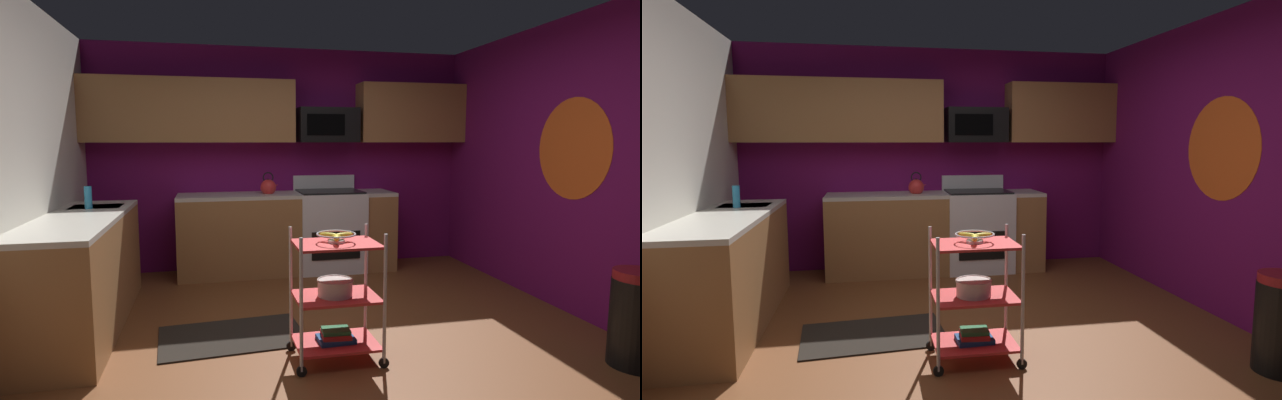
% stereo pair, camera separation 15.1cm
% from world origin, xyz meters
% --- Properties ---
extents(floor, '(4.40, 4.80, 0.04)m').
position_xyz_m(floor, '(0.00, 0.00, -0.02)').
color(floor, brown).
rests_on(floor, ground).
extents(wall_back, '(4.52, 0.06, 2.60)m').
position_xyz_m(wall_back, '(0.00, 2.43, 1.30)').
color(wall_back, '#6B1156').
rests_on(wall_back, ground).
extents(wall_right, '(0.06, 4.80, 2.60)m').
position_xyz_m(wall_right, '(2.23, 0.00, 1.30)').
color(wall_right, '#6B1156').
rests_on(wall_right, ground).
extents(wall_flower_decal, '(0.00, 0.88, 0.88)m').
position_xyz_m(wall_flower_decal, '(2.20, 0.21, 1.45)').
color(wall_flower_decal, '#E5591E').
extents(counter_run, '(3.44, 2.74, 0.92)m').
position_xyz_m(counter_run, '(-0.89, 1.46, 0.46)').
color(counter_run, '#9E6B3D').
rests_on(counter_run, ground).
extents(oven_range, '(0.76, 0.65, 1.10)m').
position_xyz_m(oven_range, '(0.49, 2.10, 0.48)').
color(oven_range, white).
rests_on(oven_range, ground).
extents(upper_cabinets, '(4.40, 0.33, 0.70)m').
position_xyz_m(upper_cabinets, '(-0.11, 2.23, 1.85)').
color(upper_cabinets, '#9E6B3D').
extents(microwave, '(0.70, 0.39, 0.40)m').
position_xyz_m(microwave, '(0.49, 2.21, 1.70)').
color(microwave, black).
extents(rolling_cart, '(0.63, 0.43, 0.91)m').
position_xyz_m(rolling_cart, '(-0.05, -0.30, 0.45)').
color(rolling_cart, silver).
rests_on(rolling_cart, ground).
extents(fruit_bowl, '(0.27, 0.27, 0.07)m').
position_xyz_m(fruit_bowl, '(-0.05, -0.30, 0.88)').
color(fruit_bowl, silver).
rests_on(fruit_bowl, rolling_cart).
extents(mixing_bowl_large, '(0.25, 0.25, 0.11)m').
position_xyz_m(mixing_bowl_large, '(-0.06, -0.30, 0.52)').
color(mixing_bowl_large, silver).
rests_on(mixing_bowl_large, rolling_cart).
extents(book_stack, '(0.26, 0.20, 0.09)m').
position_xyz_m(book_stack, '(-0.05, -0.30, 0.17)').
color(book_stack, '#1E4C8C').
rests_on(book_stack, rolling_cart).
extents(kettle, '(0.21, 0.18, 0.26)m').
position_xyz_m(kettle, '(-0.22, 2.10, 1.00)').
color(kettle, red).
rests_on(kettle, counter_run).
extents(dish_soap_bottle, '(0.06, 0.06, 0.20)m').
position_xyz_m(dish_soap_bottle, '(-1.93, 1.19, 1.02)').
color(dish_soap_bottle, '#2D8CBF').
rests_on(dish_soap_bottle, counter_run).
extents(trash_can, '(0.34, 0.42, 0.66)m').
position_xyz_m(trash_can, '(1.90, -0.85, 0.33)').
color(trash_can, black).
rests_on(trash_can, ground).
extents(floor_rug, '(1.15, 0.78, 0.01)m').
position_xyz_m(floor_rug, '(-0.74, 0.26, 0.01)').
color(floor_rug, black).
rests_on(floor_rug, ground).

